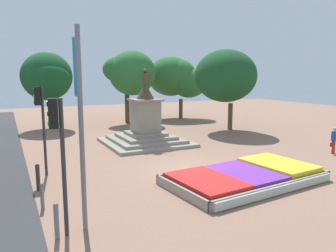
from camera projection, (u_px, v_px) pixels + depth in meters
ground_plane at (192, 171)px, 15.53m from camera, size 72.00×72.00×0.00m
flower_planter at (247, 176)px, 13.85m from camera, size 6.91×4.19×0.58m
statue_monument at (146, 128)px, 21.55m from camera, size 5.24×5.24×4.89m
traffic_light_near_crossing at (58, 142)px, 8.83m from camera, size 0.41×0.29×3.89m
traffic_light_mid_block at (41, 114)px, 14.39m from camera, size 0.41×0.29×3.99m
banner_pole at (81, 124)px, 9.20m from camera, size 0.14×0.62×5.84m
pedestrian_with_handbag at (334, 139)px, 18.81m from camera, size 0.71×0.37×1.54m
kerb_bollard_south at (56, 220)px, 9.01m from camera, size 0.15×0.15×1.04m
kerb_bollard_mid_a at (42, 195)px, 11.01m from camera, size 0.13×0.13×0.93m
kerb_bollard_mid_b at (38, 177)px, 12.80m from camera, size 0.17×0.17×1.07m
park_tree_far_left at (225, 76)px, 26.29m from camera, size 4.83×5.31×6.51m
park_tree_behind_statue at (129, 72)px, 30.36m from camera, size 4.71×4.38×6.77m
park_tree_far_right at (48, 76)px, 27.15m from camera, size 4.17×4.88×6.39m
park_tree_street_side at (176, 78)px, 34.11m from camera, size 5.84×5.12×6.43m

